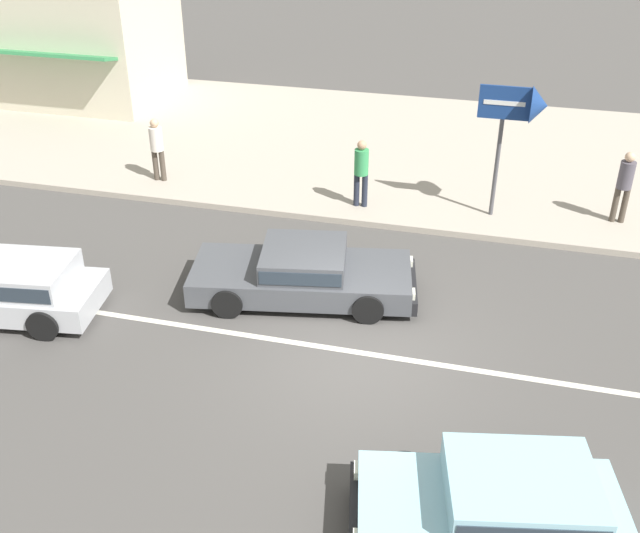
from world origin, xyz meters
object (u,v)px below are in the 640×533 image
hatchback_silver_5 (6,286)px  hatchback_pale_blue_4 (501,505)px  shopfront_corner_warung (82,28)px  arrow_signboard (530,110)px  pedestrian_far_end (625,182)px  sedan_dark_grey_1 (303,272)px  pedestrian_by_shop (157,145)px  pedestrian_mid_kerb (361,168)px

hatchback_silver_5 → hatchback_pale_blue_4: bearing=-18.3°
hatchback_pale_blue_4 → shopfront_corner_warung: size_ratio=0.69×
hatchback_pale_blue_4 → hatchback_silver_5: 9.86m
arrow_signboard → pedestrian_far_end: (2.31, 0.38, -1.62)m
sedan_dark_grey_1 → hatchback_silver_5: hatchback_silver_5 is taller
sedan_dark_grey_1 → pedestrian_by_shop: bearing=139.8°
hatchback_silver_5 → pedestrian_mid_kerb: 8.30m
pedestrian_far_end → pedestrian_by_shop: bearing=-177.9°
sedan_dark_grey_1 → hatchback_silver_5: 5.67m
pedestrian_by_shop → shopfront_corner_warung: (-5.46, 6.15, 1.34)m
pedestrian_mid_kerb → pedestrian_by_shop: pedestrian_mid_kerb is taller
pedestrian_mid_kerb → pedestrian_far_end: 6.04m
hatchback_silver_5 → pedestrian_far_end: pedestrian_far_end is taller
pedestrian_mid_kerb → shopfront_corner_warung: 12.68m
sedan_dark_grey_1 → pedestrian_by_shop: size_ratio=2.80×
hatchback_pale_blue_4 → pedestrian_far_end: bearing=77.2°
hatchback_silver_5 → pedestrian_by_shop: 6.36m
shopfront_corner_warung → sedan_dark_grey_1: bearing=-44.7°
pedestrian_by_shop → pedestrian_mid_kerb: bearing=-2.5°
pedestrian_by_shop → shopfront_corner_warung: bearing=131.6°
hatchback_pale_blue_4 → arrow_signboard: (-0.07, 9.49, 2.19)m
pedestrian_far_end → shopfront_corner_warung: bearing=161.3°
pedestrian_by_shop → pedestrian_far_end: (11.42, 0.43, 0.04)m
hatchback_silver_5 → arrow_signboard: bearing=34.5°
arrow_signboard → shopfront_corner_warung: bearing=157.3°
hatchback_pale_blue_4 → pedestrian_far_end: 10.14m
pedestrian_mid_kerb → pedestrian_by_shop: (-5.42, 0.23, -0.01)m
arrow_signboard → pedestrian_by_shop: size_ratio=1.90×
hatchback_pale_blue_4 → pedestrian_mid_kerb: pedestrian_mid_kerb is taller
hatchback_silver_5 → pedestrian_far_end: 13.45m
sedan_dark_grey_1 → shopfront_corner_warung: size_ratio=0.86×
hatchback_pale_blue_4 → sedan_dark_grey_1: bearing=128.4°
pedestrian_far_end → arrow_signboard: bearing=-170.6°
hatchback_pale_blue_4 → pedestrian_far_end: pedestrian_far_end is taller
hatchback_silver_5 → pedestrian_mid_kerb: bearing=47.5°
pedestrian_by_shop → hatchback_pale_blue_4: bearing=-45.8°
arrow_signboard → pedestrian_mid_kerb: arrow_signboard is taller
hatchback_silver_5 → pedestrian_far_end: (11.60, 6.77, 0.57)m
hatchback_silver_5 → pedestrian_mid_kerb: size_ratio=2.43×
pedestrian_by_shop → shopfront_corner_warung: shopfront_corner_warung is taller
sedan_dark_grey_1 → arrow_signboard: size_ratio=1.48×
hatchback_pale_blue_4 → hatchback_silver_5: same height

